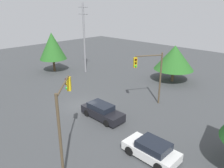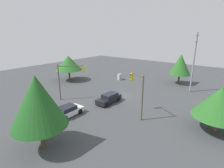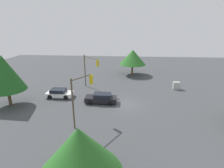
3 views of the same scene
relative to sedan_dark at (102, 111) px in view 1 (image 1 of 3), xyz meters
name	(u,v)px [view 1 (image 1 of 3)]	position (x,y,z in m)	size (l,w,h in m)	color
ground_plane	(82,106)	(3.54, -0.22, -0.70)	(80.00, 80.00, 0.00)	#424447
sedan_dark	(102,111)	(0.00, 0.00, 0.00)	(4.56, 1.86, 1.46)	black
sedan_white	(152,150)	(-6.86, 1.54, -0.03)	(4.06, 2.00, 1.38)	silver
traffic_signal_main	(64,109)	(-2.73, 5.92, 3.34)	(3.14, 3.09, 5.84)	brown
traffic_signal_cross	(150,70)	(-1.39, -5.74, 3.23)	(1.85, 2.81, 5.78)	brown
utility_pole_tall	(84,37)	(13.34, -8.73, 4.97)	(2.20, 0.28, 10.74)	gray
tree_behind	(174,58)	(0.74, -14.63, 2.80)	(5.54, 5.54, 5.20)	brown
tree_corner	(52,46)	(17.35, -5.35, 3.50)	(4.32, 4.32, 6.35)	#4C3823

